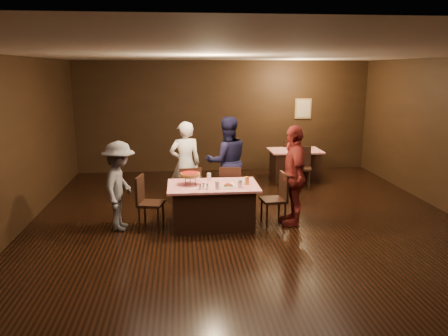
{
  "coord_description": "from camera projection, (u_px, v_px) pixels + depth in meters",
  "views": [
    {
      "loc": [
        -1.19,
        -6.89,
        2.77
      ],
      "look_at": [
        -0.41,
        0.86,
        1.0
      ],
      "focal_mm": 35.0,
      "sensor_mm": 36.0,
      "label": 1
    }
  ],
  "objects": [
    {
      "name": "glass_front_left",
      "position": [
        217.0,
        185.0,
        7.43
      ],
      "size": [
        0.08,
        0.08,
        0.14
      ],
      "primitive_type": "cylinder",
      "color": "silver",
      "rests_on": "main_table"
    },
    {
      "name": "room",
      "position": [
        255.0,
        110.0,
        6.95
      ],
      "size": [
        10.0,
        10.04,
        3.02
      ],
      "color": "black",
      "rests_on": "ground"
    },
    {
      "name": "chair_back_near",
      "position": [
        302.0,
        167.0,
        10.43
      ],
      "size": [
        0.5,
        0.5,
        0.95
      ],
      "primitive_type": "cube",
      "rotation": [
        0.0,
        0.0,
        -0.22
      ],
      "color": "black",
      "rests_on": "ground"
    },
    {
      "name": "plate_empty",
      "position": [
        242.0,
        181.0,
        7.93
      ],
      "size": [
        0.25,
        0.25,
        0.01
      ],
      "primitive_type": "cylinder",
      "color": "white",
      "rests_on": "main_table"
    },
    {
      "name": "pizza_stand",
      "position": [
        190.0,
        175.0,
        7.7
      ],
      "size": [
        0.38,
        0.38,
        0.22
      ],
      "color": "black",
      "rests_on": "main_table"
    },
    {
      "name": "glass_amber",
      "position": [
        247.0,
        181.0,
        7.73
      ],
      "size": [
        0.08,
        0.08,
        0.14
      ],
      "primitive_type": "cylinder",
      "color": "#BF7F26",
      "rests_on": "main_table"
    },
    {
      "name": "chair_far_right",
      "position": [
        230.0,
        189.0,
        8.56
      ],
      "size": [
        0.47,
        0.47,
        0.95
      ],
      "primitive_type": "cube",
      "rotation": [
        0.0,
        0.0,
        3.0
      ],
      "color": "black",
      "rests_on": "ground"
    },
    {
      "name": "chair_back_far",
      "position": [
        289.0,
        157.0,
        11.69
      ],
      "size": [
        0.46,
        0.46,
        0.95
      ],
      "primitive_type": "cube",
      "rotation": [
        0.0,
        0.0,
        3.24
      ],
      "color": "black",
      "rests_on": "ground"
    },
    {
      "name": "chair_far_left",
      "position": [
        190.0,
        190.0,
        8.49
      ],
      "size": [
        0.46,
        0.46,
        0.95
      ],
      "primitive_type": "cube",
      "rotation": [
        0.0,
        0.0,
        3.24
      ],
      "color": "black",
      "rests_on": "ground"
    },
    {
      "name": "condiments",
      "position": [
        204.0,
        186.0,
        7.43
      ],
      "size": [
        0.17,
        0.1,
        0.09
      ],
      "color": "silver",
      "rests_on": "main_table"
    },
    {
      "name": "diner_white_jacket",
      "position": [
        185.0,
        164.0,
        8.91
      ],
      "size": [
        0.71,
        0.53,
        1.75
      ],
      "primitive_type": "imported",
      "rotation": [
        0.0,
        0.0,
        3.33
      ],
      "color": "white",
      "rests_on": "ground"
    },
    {
      "name": "diner_navy_hoodie",
      "position": [
        227.0,
        161.0,
        8.94
      ],
      "size": [
        0.99,
        0.83,
        1.84
      ],
      "primitive_type": "imported",
      "rotation": [
        0.0,
        0.0,
        3.3
      ],
      "color": "black",
      "rests_on": "ground"
    },
    {
      "name": "glass_front_right",
      "position": [
        240.0,
        184.0,
        7.52
      ],
      "size": [
        0.08,
        0.08,
        0.14
      ],
      "primitive_type": "cylinder",
      "color": "silver",
      "rests_on": "main_table"
    },
    {
      "name": "main_table",
      "position": [
        213.0,
        205.0,
        7.82
      ],
      "size": [
        1.6,
        1.0,
        0.77
      ],
      "primitive_type": "cube",
      "color": "red",
      "rests_on": "ground"
    },
    {
      "name": "diner_grey_knit",
      "position": [
        120.0,
        186.0,
        7.59
      ],
      "size": [
        0.71,
        1.08,
        1.57
      ],
      "primitive_type": "imported",
      "rotation": [
        0.0,
        0.0,
        1.44
      ],
      "color": "slate",
      "rests_on": "ground"
    },
    {
      "name": "glass_back",
      "position": [
        209.0,
        177.0,
        8.0
      ],
      "size": [
        0.08,
        0.08,
        0.14
      ],
      "primitive_type": "cylinder",
      "color": "silver",
      "rests_on": "main_table"
    },
    {
      "name": "napkin_left",
      "position": [
        205.0,
        185.0,
        7.67
      ],
      "size": [
        0.21,
        0.21,
        0.01
      ],
      "primitive_type": "cube",
      "rotation": [
        0.0,
        0.0,
        -0.35
      ],
      "color": "white",
      "rests_on": "main_table"
    },
    {
      "name": "chair_end_right",
      "position": [
        273.0,
        199.0,
        7.9
      ],
      "size": [
        0.46,
        0.46,
        0.95
      ],
      "primitive_type": "cube",
      "rotation": [
        0.0,
        0.0,
        -1.47
      ],
      "color": "black",
      "rests_on": "ground"
    },
    {
      "name": "diner_red_shirt",
      "position": [
        294.0,
        175.0,
        7.82
      ],
      "size": [
        0.48,
        1.08,
        1.81
      ],
      "primitive_type": "imported",
      "rotation": [
        0.0,
        0.0,
        -1.61
      ],
      "color": "maroon",
      "rests_on": "ground"
    },
    {
      "name": "plate_with_slice",
      "position": [
        228.0,
        186.0,
        7.58
      ],
      "size": [
        0.25,
        0.25,
        0.06
      ],
      "color": "white",
      "rests_on": "main_table"
    },
    {
      "name": "chair_end_left",
      "position": [
        151.0,
        202.0,
        7.69
      ],
      "size": [
        0.5,
        0.5,
        0.95
      ],
      "primitive_type": "cube",
      "rotation": [
        0.0,
        0.0,
        1.35
      ],
      "color": "black",
      "rests_on": "ground"
    },
    {
      "name": "napkin_center",
      "position": [
        230.0,
        184.0,
        7.76
      ],
      "size": [
        0.19,
        0.19,
        0.01
      ],
      "primitive_type": "cube",
      "rotation": [
        0.0,
        0.0,
        0.21
      ],
      "color": "white",
      "rests_on": "main_table"
    },
    {
      "name": "back_table",
      "position": [
        295.0,
        165.0,
        11.13
      ],
      "size": [
        1.3,
        0.9,
        0.77
      ],
      "primitive_type": "cube",
      "color": "#B50C0C",
      "rests_on": "ground"
    }
  ]
}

